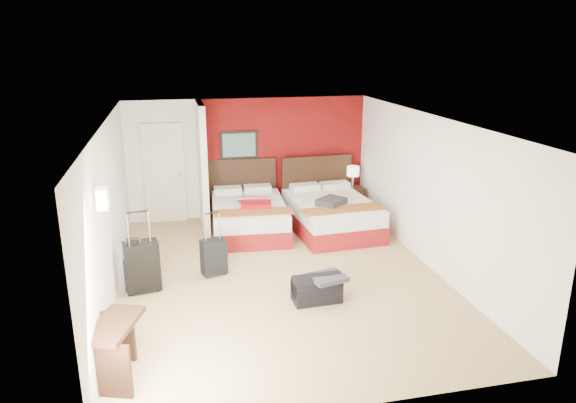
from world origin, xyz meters
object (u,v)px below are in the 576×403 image
object	(u,v)px
red_suitcase_open	(254,202)
suitcase_navy	(136,276)
table_lamp	(353,177)
bed_left	(249,218)
duffel_bag	(317,290)
nightstand	(352,201)
suitcase_black	(142,268)
bed_right	(331,215)
desk	(117,350)
suitcase_charcoal	(214,258)

from	to	relation	value
red_suitcase_open	suitcase_navy	world-z (taller)	red_suitcase_open
red_suitcase_open	table_lamp	distance (m)	2.38
bed_left	duffel_bag	distance (m)	3.10
bed_left	red_suitcase_open	size ratio (longest dim) A/B	2.61
red_suitcase_open	nightstand	bearing A→B (deg)	30.01
bed_left	suitcase_black	distance (m)	2.91
bed_left	suitcase_black	xyz separation A→B (m)	(-1.93, -2.17, 0.07)
red_suitcase_open	nightstand	xyz separation A→B (m)	(2.25, 0.75, -0.35)
bed_right	desk	distance (m)	5.52
nightstand	suitcase_charcoal	size ratio (longest dim) A/B	1.06
suitcase_navy	desk	bearing A→B (deg)	-98.57
nightstand	suitcase_black	world-z (taller)	suitcase_black
red_suitcase_open	duffel_bag	xyz separation A→B (m)	(0.42, -2.95, -0.48)
suitcase_charcoal	red_suitcase_open	bearing A→B (deg)	45.45
duffel_bag	desk	size ratio (longest dim) A/B	0.83
suitcase_black	nightstand	bearing A→B (deg)	23.61
red_suitcase_open	desk	bearing A→B (deg)	-106.27
bed_left	nightstand	world-z (taller)	bed_left
duffel_bag	desk	xyz separation A→B (m)	(-2.65, -1.27, 0.17)
table_lamp	red_suitcase_open	bearing A→B (deg)	-161.61
suitcase_black	red_suitcase_open	bearing A→B (deg)	35.78
bed_right	suitcase_charcoal	distance (m)	2.91
nightstand	table_lamp	size ratio (longest dim) A/B	1.30
duffel_bag	bed_left	bearing A→B (deg)	96.89
duffel_bag	desk	distance (m)	2.95
nightstand	duffel_bag	distance (m)	4.13
table_lamp	suitcase_black	distance (m)	5.15
desk	suitcase_charcoal	bearing A→B (deg)	81.72
bed_left	suitcase_navy	distance (m)	2.94
bed_left	suitcase_charcoal	world-z (taller)	bed_left
bed_left	suitcase_black	size ratio (longest dim) A/B	2.68
suitcase_black	suitcase_charcoal	xyz separation A→B (m)	(1.09, 0.35, -0.09)
bed_left	nightstand	bearing A→B (deg)	19.30
bed_left	suitcase_black	world-z (taller)	suitcase_black
bed_right	nightstand	size ratio (longest dim) A/B	3.51
desk	duffel_bag	bearing A→B (deg)	44.55
suitcase_navy	desk	distance (m)	2.21
red_suitcase_open	table_lamp	size ratio (longest dim) A/B	1.66
bed_right	suitcase_charcoal	world-z (taller)	bed_right
bed_left	suitcase_navy	size ratio (longest dim) A/B	4.38
bed_right	suitcase_charcoal	xyz separation A→B (m)	(-2.45, -1.57, -0.03)
suitcase_charcoal	duffel_bag	distance (m)	1.84
bed_left	desk	bearing A→B (deg)	-112.39
bed_right	suitcase_navy	size ratio (longest dim) A/B	4.59
suitcase_navy	table_lamp	bearing A→B (deg)	25.88
nightstand	duffel_bag	size ratio (longest dim) A/B	0.87
bed_right	table_lamp	size ratio (longest dim) A/B	4.55
nightstand	suitcase_charcoal	xyz separation A→B (m)	(-3.19, -2.47, -0.02)
bed_left	bed_right	bearing A→B (deg)	-5.05
red_suitcase_open	suitcase_charcoal	size ratio (longest dim) A/B	1.36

